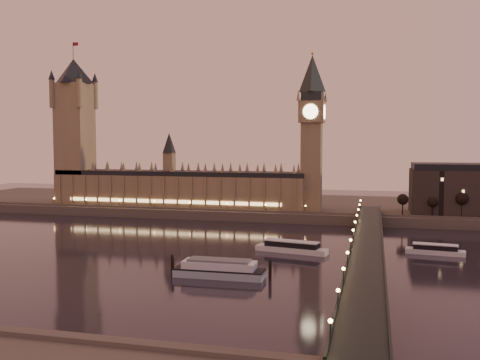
% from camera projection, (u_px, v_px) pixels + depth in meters
% --- Properties ---
extents(ground, '(700.00, 700.00, 0.00)m').
position_uv_depth(ground, '(166.00, 252.00, 250.48)').
color(ground, black).
rests_on(ground, ground).
extents(far_embankment, '(560.00, 130.00, 6.00)m').
position_uv_depth(far_embankment, '(286.00, 206.00, 402.50)').
color(far_embankment, '#423D35').
rests_on(far_embankment, ground).
extents(palace_of_westminster, '(180.00, 26.62, 52.00)m').
position_uv_depth(palace_of_westminster, '(177.00, 184.00, 375.76)').
color(palace_of_westminster, brown).
rests_on(palace_of_westminster, ground).
extents(victoria_tower, '(31.68, 31.68, 118.00)m').
position_uv_depth(victoria_tower, '(75.00, 122.00, 392.18)').
color(victoria_tower, brown).
rests_on(victoria_tower, ground).
extents(big_ben, '(17.68, 17.68, 104.00)m').
position_uv_depth(big_ben, '(312.00, 123.00, 349.76)').
color(big_ben, brown).
rests_on(big_ben, ground).
extents(westminster_bridge, '(13.20, 260.00, 15.30)m').
position_uv_depth(westminster_bridge, '(366.00, 250.00, 227.70)').
color(westminster_bridge, black).
rests_on(westminster_bridge, ground).
extents(bare_tree_0, '(6.47, 6.47, 13.15)m').
position_uv_depth(bare_tree_0, '(405.00, 200.00, 327.20)').
color(bare_tree_0, black).
rests_on(bare_tree_0, ground).
extents(bare_tree_1, '(6.47, 6.47, 13.15)m').
position_uv_depth(bare_tree_1, '(433.00, 201.00, 323.18)').
color(bare_tree_1, black).
rests_on(bare_tree_1, ground).
extents(bare_tree_2, '(6.47, 6.47, 13.15)m').
position_uv_depth(bare_tree_2, '(462.00, 202.00, 319.16)').
color(bare_tree_2, black).
rests_on(bare_tree_2, ground).
extents(cruise_boat_a, '(34.91, 14.01, 5.46)m').
position_uv_depth(cruise_boat_a, '(292.00, 247.00, 249.39)').
color(cruise_boat_a, silver).
rests_on(cruise_boat_a, ground).
extents(cruise_boat_b, '(26.50, 9.33, 4.79)m').
position_uv_depth(cruise_boat_b, '(435.00, 250.00, 244.96)').
color(cruise_boat_b, silver).
rests_on(cruise_boat_b, ground).
extents(moored_barge, '(40.01, 10.15, 7.33)m').
position_uv_depth(moored_barge, '(219.00, 269.00, 203.54)').
color(moored_barge, '#91A9B9').
rests_on(moored_barge, ground).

